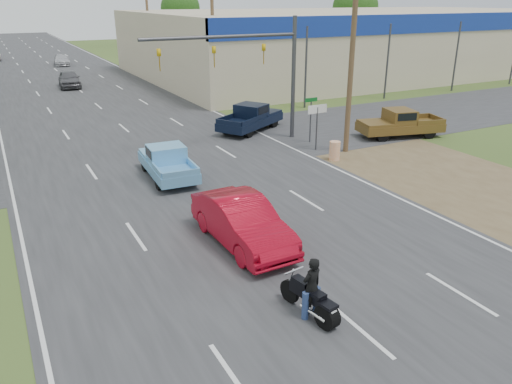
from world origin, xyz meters
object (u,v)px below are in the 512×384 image
motorcycle (312,302)px  blue_pickup (167,161)px  red_convertible (242,222)px  distant_car_grey (69,79)px  navy_pickup (251,117)px  brown_pickup (399,123)px  distant_car_silver (62,60)px  rider (312,290)px

motorcycle → blue_pickup: size_ratio=0.45×
red_convertible → blue_pickup: size_ratio=1.05×
motorcycle → distant_car_grey: size_ratio=0.47×
navy_pickup → brown_pickup: navy_pickup is taller
blue_pickup → distant_car_silver: bearing=91.3°
red_convertible → distant_car_silver: size_ratio=1.14×
rider → distant_car_grey: rider is taller
blue_pickup → navy_pickup: navy_pickup is taller
motorcycle → brown_pickup: brown_pickup is taller
distant_car_silver → red_convertible: bearing=-87.2°
red_convertible → navy_pickup: 15.86m
rider → navy_pickup: size_ratio=0.31×
brown_pickup → distant_car_silver: size_ratio=1.23×
navy_pickup → brown_pickup: (7.12, -5.61, -0.00)m
motorcycle → navy_pickup: 20.18m
red_convertible → distant_car_grey: red_convertible is taller
rider → navy_pickup: navy_pickup is taller
blue_pickup → distant_car_silver: 46.63m
blue_pickup → navy_pickup: 9.78m
blue_pickup → distant_car_grey: 28.70m
red_convertible → rider: size_ratio=3.04×
navy_pickup → distant_car_silver: bearing=157.5°
distant_car_grey → red_convertible: bearing=-85.2°
red_convertible → motorcycle: (-0.27, -4.65, -0.34)m
brown_pickup → distant_car_grey: (-14.73, 28.22, -0.06)m
rider → distant_car_grey: size_ratio=0.36×
brown_pickup → distant_car_grey: 31.83m
navy_pickup → distant_car_grey: bearing=168.0°
motorcycle → blue_pickup: bearing=79.7°
red_convertible → distant_car_grey: 36.53m
rider → distant_car_grey: bearing=-99.6°
distant_car_grey → distant_car_silver: 17.98m
rider → brown_pickup: brown_pickup is taller
blue_pickup → distant_car_grey: size_ratio=1.03×
rider → red_convertible: bearing=-102.7°
motorcycle → distant_car_grey: (0.27, 41.18, 0.30)m
red_convertible → distant_car_silver: 54.45m
brown_pickup → distant_car_silver: brown_pickup is taller
red_convertible → navy_pickup: (7.61, 13.92, 0.03)m
brown_pickup → distant_car_silver: bearing=30.3°
motorcycle → distant_car_grey: bearing=80.4°
brown_pickup → navy_pickup: bearing=66.4°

